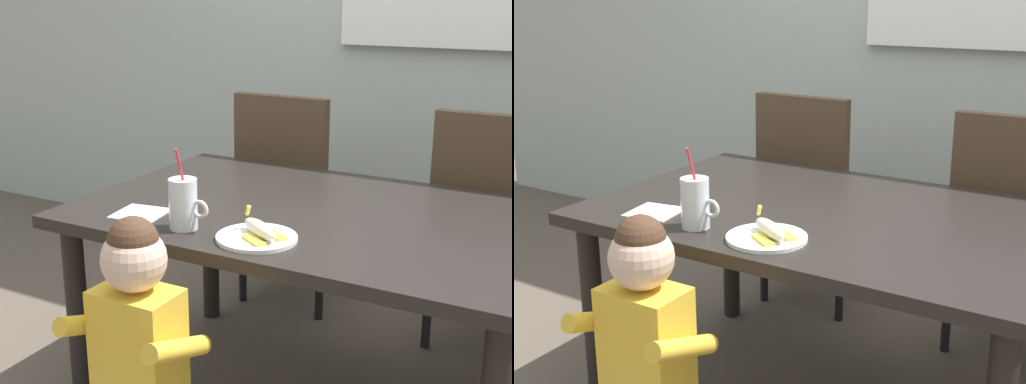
% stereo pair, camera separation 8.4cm
% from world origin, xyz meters
% --- Properties ---
extents(dining_table, '(1.47, 0.97, 0.70)m').
position_xyz_m(dining_table, '(0.00, 0.00, 0.62)').
color(dining_table, black).
rests_on(dining_table, ground).
extents(dining_chair_left, '(0.44, 0.45, 0.96)m').
position_xyz_m(dining_chair_left, '(-0.42, 0.70, 0.54)').
color(dining_chair_left, '#4C3826').
rests_on(dining_chair_left, ground).
extents(dining_chair_right, '(0.44, 0.45, 0.96)m').
position_xyz_m(dining_chair_right, '(0.43, 0.69, 0.54)').
color(dining_chair_right, '#4C3826').
rests_on(dining_chair_right, ground).
extents(toddler_standing, '(0.33, 0.24, 0.84)m').
position_xyz_m(toddler_standing, '(-0.20, -0.65, 0.53)').
color(toddler_standing, '#3F4760').
rests_on(toddler_standing, ground).
extents(milk_cup, '(0.13, 0.08, 0.25)m').
position_xyz_m(milk_cup, '(-0.26, -0.35, 0.77)').
color(milk_cup, silver).
rests_on(milk_cup, dining_table).
extents(snack_plate, '(0.23, 0.23, 0.01)m').
position_xyz_m(snack_plate, '(-0.02, -0.33, 0.71)').
color(snack_plate, white).
rests_on(snack_plate, dining_table).
extents(peeled_banana, '(0.17, 0.15, 0.07)m').
position_xyz_m(peeled_banana, '(-0.01, -0.33, 0.74)').
color(peeled_banana, '#F4EAC6').
rests_on(peeled_banana, snack_plate).
extents(paper_napkin, '(0.17, 0.17, 0.00)m').
position_xyz_m(paper_napkin, '(-0.45, -0.31, 0.71)').
color(paper_napkin, white).
rests_on(paper_napkin, dining_table).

